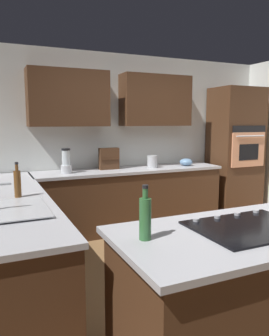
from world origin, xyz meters
TOP-DOWN VIEW (x-y plane):
  - ground_plane at (0.00, 0.00)m, footprint 14.00×14.00m
  - wall_back at (0.07, -2.04)m, footprint 6.00×0.44m
  - lower_cabinets_back at (0.10, -1.72)m, footprint 2.80×0.60m
  - countertop_back at (0.10, -1.72)m, footprint 2.84×0.64m
  - lower_cabinets_side at (1.82, -0.55)m, footprint 0.60×2.90m
  - countertop_side at (1.82, -0.55)m, footprint 0.64×2.94m
  - island_base at (0.45, 1.10)m, footprint 1.75×0.81m
  - island_top at (0.45, 1.10)m, footprint 1.83×0.89m
  - wall_oven at (-1.85, -1.72)m, footprint 0.80×0.66m
  - sink_unit at (1.83, 0.02)m, footprint 0.46×0.70m
  - cooktop at (0.45, 1.09)m, footprint 0.76×0.56m
  - blender at (1.05, -1.69)m, footprint 0.15×0.15m
  - mixing_bowl at (-0.85, -1.69)m, footprint 0.20×0.20m
  - spice_rack at (0.40, -1.80)m, footprint 0.29×0.11m
  - kettle at (-0.25, -1.69)m, footprint 0.15×0.15m
  - dish_soap_bottle at (1.77, -0.46)m, footprint 0.06×0.06m
  - oil_bottle at (1.18, 1.00)m, footprint 0.07×0.07m

SIDE VIEW (x-z plane):
  - ground_plane at x=0.00m, z-range 0.00..0.00m
  - lower_cabinets_back at x=0.10m, z-range 0.00..0.86m
  - lower_cabinets_side at x=1.82m, z-range 0.00..0.86m
  - island_base at x=0.45m, z-range 0.00..0.86m
  - countertop_back at x=0.10m, z-range 0.86..0.90m
  - countertop_side at x=1.82m, z-range 0.86..0.90m
  - island_top at x=0.45m, z-range 0.86..0.90m
  - cooktop at x=0.45m, z-range 0.89..0.92m
  - sink_unit at x=1.83m, z-range 0.80..1.03m
  - mixing_bowl at x=-0.85m, z-range 0.90..1.01m
  - kettle at x=-0.25m, z-range 0.90..1.08m
  - dish_soap_bottle at x=1.77m, z-range 0.87..1.20m
  - oil_bottle at x=1.18m, z-range 0.87..1.20m
  - blender at x=1.05m, z-range 0.88..1.21m
  - spice_rack at x=0.40m, z-range 0.90..1.21m
  - wall_oven at x=-1.85m, z-range 0.00..2.15m
  - wall_back at x=0.07m, z-range 0.16..2.76m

